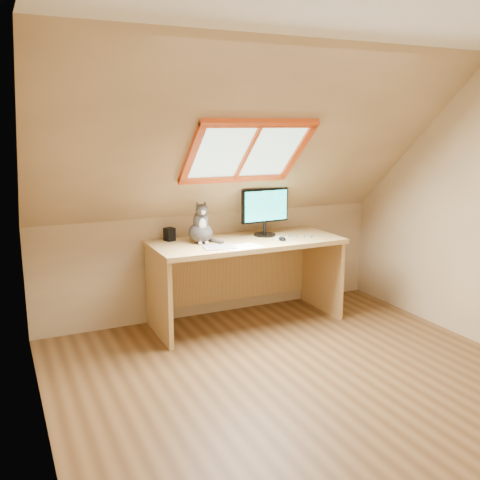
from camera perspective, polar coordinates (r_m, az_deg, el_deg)
ground at (r=3.98m, az=7.43°, el=-15.37°), size 3.50×3.50×0.00m
room_shell at (r=3.48m, az=8.89°, el=5.36°), size 3.52×3.52×2.41m
desk at (r=5.04m, az=0.28°, el=-2.42°), size 1.75×0.77×0.80m
monitor at (r=5.06m, az=2.68°, el=3.34°), size 0.49×0.21×0.45m
cat at (r=4.78m, az=-4.21°, el=1.34°), size 0.24×0.28×0.39m
desk_speaker at (r=4.91m, az=-7.53°, el=0.61°), size 0.10×0.10×0.12m
graphics_tablet at (r=4.60m, az=-2.24°, el=-0.77°), size 0.30×0.23×0.01m
mouse at (r=4.89m, az=4.52°, el=0.12°), size 0.08×0.12×0.03m
papers at (r=4.64m, az=0.64°, el=-0.68°), size 0.33×0.27×0.00m
cables at (r=5.02m, az=5.67°, el=0.27°), size 0.51×0.26×0.01m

